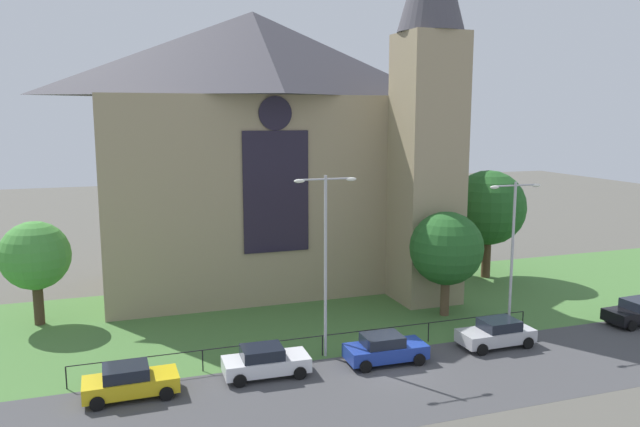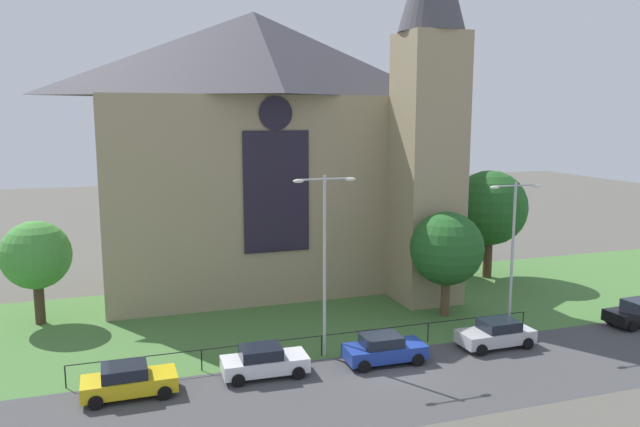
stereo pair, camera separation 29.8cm
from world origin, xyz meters
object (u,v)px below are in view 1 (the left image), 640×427
parked_car_blue (385,349)px  streetlamp_near (326,245)px  parked_car_yellow (130,381)px  church_building (267,148)px  streetlamp_far (513,239)px  tree_left_far (35,256)px  tree_right_far (488,208)px  parked_car_black (639,312)px  tree_right_near (446,249)px  parked_car_white (265,361)px  parked_car_silver (496,333)px

parked_car_blue → streetlamp_near: bearing=146.3°
parked_car_yellow → parked_car_blue: same height
church_building → streetlamp_far: bearing=-53.8°
tree_left_far → parked_car_yellow: tree_left_far is taller
tree_right_far → parked_car_black: (2.58, -12.55, -4.79)m
tree_right_far → tree_right_near: size_ratio=1.26×
parked_car_white → streetlamp_far: bearing=7.1°
streetlamp_far → parked_car_yellow: bearing=-175.4°
streetlamp_near → parked_car_yellow: (-10.03, -1.71, -5.27)m
tree_right_near → parked_car_blue: (-6.88, -5.81, -3.61)m
church_building → parked_car_black: 26.94m
parked_car_blue → parked_car_yellow: bearing=-179.1°
parked_car_blue → streetlamp_far: bearing=13.1°
tree_right_near → church_building: bearing=129.1°
church_building → tree_right_far: church_building is taller
streetlamp_near → parked_car_blue: streetlamp_near is taller
parked_car_black → tree_right_far: bearing=-81.1°
parked_car_white → parked_car_silver: (13.11, -0.26, 0.00)m
parked_car_yellow → streetlamp_near: bearing=8.9°
church_building → parked_car_white: church_building is taller
parked_car_white → parked_car_yellow: bearing=-176.2°
church_building → parked_car_silver: bearing=-62.0°
streetlamp_far → tree_right_far: bearing=62.4°
tree_left_far → parked_car_blue: size_ratio=1.51×
tree_right_near → streetlamp_far: streetlamp_far is taller
parked_car_white → parked_car_black: (23.61, 0.15, 0.00)m
parked_car_silver → tree_left_far: bearing=-27.2°
streetlamp_far → parked_car_blue: (-8.88, -1.84, -4.87)m
tree_right_near → parked_car_black: size_ratio=1.57×
parked_car_black → church_building: bearing=-42.6°
church_building → parked_car_blue: 19.33m
parked_car_silver → streetlamp_near: bearing=-11.0°
church_building → tree_right_far: (16.75, -3.63, -4.74)m
tree_right_near → tree_right_far: bearing=42.6°
tree_right_far → parked_car_yellow: 30.70m
streetlamp_far → parked_car_blue: size_ratio=2.10×
church_building → parked_car_yellow: 21.90m
tree_right_near → parked_car_white: 14.68m
tree_right_far → parked_car_white: (-21.04, -12.70, -4.79)m
parked_car_white → parked_car_blue: same height
parked_car_blue → parked_car_silver: bearing=2.4°
tree_right_near → parked_car_blue: tree_right_near is taller
parked_car_black → tree_left_far: bearing=-21.3°
tree_left_far → parked_car_blue: (17.54, -12.28, -3.53)m
parked_car_yellow → parked_car_black: size_ratio=0.99×
parked_car_black → parked_car_yellow: bearing=-1.9°
tree_left_far → streetlamp_far: 28.44m
parked_car_yellow → parked_car_blue: 12.65m
tree_right_far → parked_car_white: tree_right_far is taller
tree_right_far → tree_left_far: 32.34m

